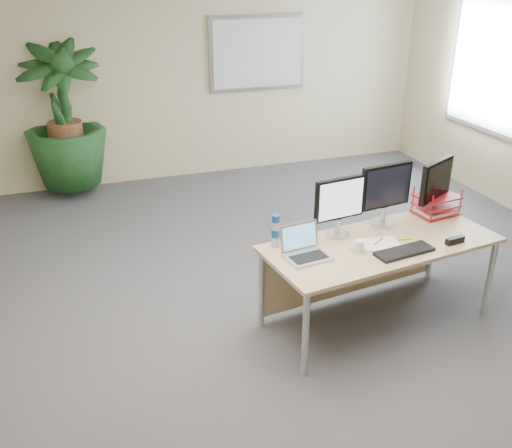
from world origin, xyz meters
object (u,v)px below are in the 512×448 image
object	(u,v)px
desk	(372,254)
monitor_left	(339,203)
floor_plant	(66,136)
monitor_right	(386,191)
laptop	(304,248)

from	to	relation	value
desk	monitor_left	distance (m)	0.50
floor_plant	monitor_right	xyz separation A→B (m)	(2.31, -3.31, 0.23)
desk	monitor_left	bearing A→B (deg)	154.25
monitor_left	laptop	size ratio (longest dim) A/B	1.38
monitor_right	floor_plant	bearing A→B (deg)	124.94
floor_plant	desk	bearing A→B (deg)	-58.69
desk	laptop	distance (m)	0.67
monitor_left	monitor_right	world-z (taller)	monitor_right
monitor_left	monitor_right	bearing A→B (deg)	8.53
desk	monitor_right	distance (m)	0.51
floor_plant	laptop	xyz separation A→B (m)	(1.50, -3.60, 0.00)
floor_plant	monitor_left	distance (m)	3.87
desk	floor_plant	xyz separation A→B (m)	(-2.13, 3.50, 0.20)
monitor_right	laptop	world-z (taller)	monitor_right
desk	monitor_left	size ratio (longest dim) A/B	4.03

